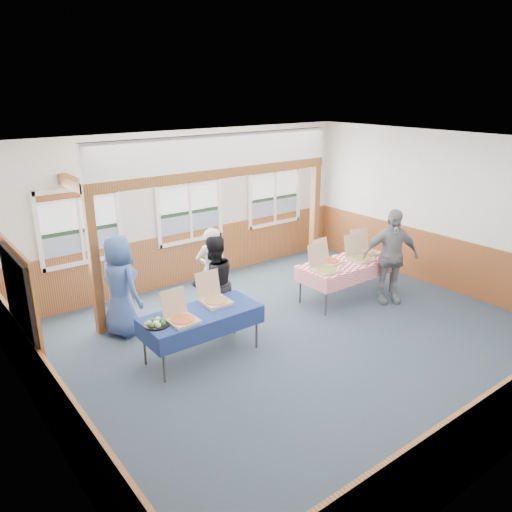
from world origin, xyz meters
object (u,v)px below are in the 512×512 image
(table_right, at_px, (348,264))
(man_blue, at_px, (120,286))
(woman_black, at_px, (214,283))
(woman_white, at_px, (212,270))
(table_left, at_px, (201,315))
(person_grey, at_px, (390,256))

(table_right, xyz_separation_m, man_blue, (-4.17, 1.25, 0.17))
(woman_black, bearing_deg, woman_white, -119.37)
(woman_white, height_order, woman_black, woman_black)
(table_left, xyz_separation_m, table_right, (3.50, 0.22, 0.01))
(person_grey, bearing_deg, table_left, -154.09)
(table_left, relative_size, man_blue, 1.13)
(table_left, height_order, table_right, same)
(woman_white, bearing_deg, man_blue, 10.20)
(table_left, height_order, woman_white, woman_white)
(table_right, bearing_deg, man_blue, 140.46)
(woman_black, bearing_deg, table_left, 46.46)
(woman_white, bearing_deg, person_grey, 163.42)
(table_left, xyz_separation_m, person_grey, (4.00, -0.40, 0.23))
(woman_white, height_order, man_blue, man_blue)
(woman_white, xyz_separation_m, person_grey, (2.94, -1.75, 0.12))
(table_left, height_order, man_blue, man_blue)
(man_blue, distance_m, person_grey, 5.03)
(man_blue, bearing_deg, table_left, -168.29)
(woman_white, relative_size, person_grey, 0.87)
(woman_white, height_order, person_grey, person_grey)
(woman_white, bearing_deg, woman_black, 74.02)
(table_left, bearing_deg, woman_white, 66.19)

